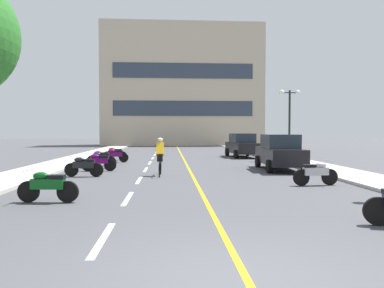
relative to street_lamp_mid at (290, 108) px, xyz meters
name	(u,v)px	position (x,y,z in m)	size (l,w,h in m)	color
ground_plane	(180,159)	(-7.38, 1.65, -3.58)	(140.00, 140.00, 0.00)	#47474C
curb_left	(87,156)	(-14.58, 4.65, -3.52)	(2.40, 72.00, 0.12)	#B7B2A8
curb_right	(268,155)	(-0.18, 4.65, -3.52)	(2.40, 72.00, 0.12)	#B7B2A8
lane_dash_0	(103,239)	(-9.38, -17.35, -3.57)	(0.14, 2.20, 0.01)	silver
lane_dash_1	(128,198)	(-9.38, -13.35, -3.57)	(0.14, 2.20, 0.01)	silver
lane_dash_2	(139,180)	(-9.38, -9.35, -3.57)	(0.14, 2.20, 0.01)	silver
lane_dash_3	(146,170)	(-9.38, -5.35, -3.57)	(0.14, 2.20, 0.01)	silver
lane_dash_4	(150,163)	(-9.38, -1.35, -3.57)	(0.14, 2.20, 0.01)	silver
lane_dash_5	(153,158)	(-9.38, 2.65, -3.57)	(0.14, 2.20, 0.01)	silver
lane_dash_6	(155,155)	(-9.38, 6.65, -3.57)	(0.14, 2.20, 0.01)	silver
lane_dash_7	(156,152)	(-9.38, 10.65, -3.57)	(0.14, 2.20, 0.01)	silver
lane_dash_8	(158,150)	(-9.38, 14.65, -3.57)	(0.14, 2.20, 0.01)	silver
lane_dash_9	(159,148)	(-9.38, 18.65, -3.57)	(0.14, 2.20, 0.01)	silver
lane_dash_10	(160,147)	(-9.38, 22.65, -3.57)	(0.14, 2.20, 0.01)	silver
lane_dash_11	(161,145)	(-9.38, 26.65, -3.57)	(0.14, 2.20, 0.01)	silver
centre_line_yellow	(182,156)	(-7.13, 4.65, -3.57)	(0.12, 66.00, 0.01)	gold
office_building	(183,86)	(-6.19, 28.72, 5.02)	(22.88, 6.28, 17.19)	#BCAD93
street_lamp_mid	(290,108)	(0.00, 0.00, 0.00)	(1.46, 0.36, 4.67)	black
parked_car_near	(280,152)	(-2.51, -5.92, -2.66)	(2.09, 4.28, 1.82)	black
parked_car_mid	(242,145)	(-2.57, 3.30, -2.66)	(2.16, 4.31, 1.82)	black
motorcycle_1	(48,186)	(-11.53, -13.82, -3.10)	(1.70, 0.60, 0.92)	black
motorcycle_2	(316,173)	(-2.82, -11.22, -3.10)	(1.70, 0.60, 0.92)	black
motorcycle_3	(84,166)	(-11.88, -8.10, -3.10)	(1.70, 0.60, 0.92)	black
motorcycle_4	(99,162)	(-11.66, -5.90, -3.10)	(1.70, 0.60, 0.92)	black
motorcycle_5	(100,159)	(-11.84, -4.48, -3.10)	(1.70, 0.60, 0.92)	black
motorcycle_6	(101,158)	(-12.08, -3.04, -3.10)	(1.68, 0.66, 0.92)	black
motorcycle_7	(115,155)	(-11.61, -0.98, -3.10)	(1.68, 0.67, 0.92)	black
motorcycle_8	(115,153)	(-11.91, 1.04, -3.10)	(1.70, 0.60, 0.92)	black
cyclist_rider	(160,156)	(-8.56, -7.92, -2.69)	(0.42, 1.77, 1.71)	black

